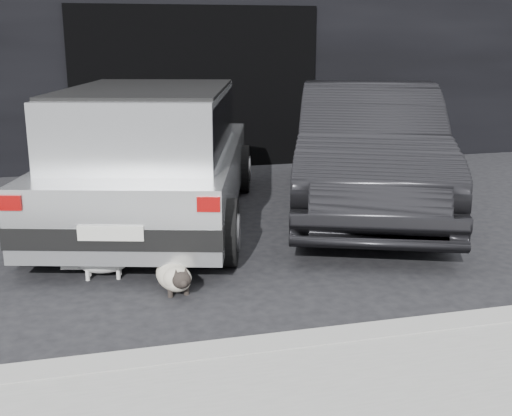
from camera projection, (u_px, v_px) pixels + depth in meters
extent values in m
plane|color=black|center=(167.00, 246.00, 6.72)|extent=(80.00, 80.00, 0.00)
cube|color=black|center=(178.00, 15.00, 11.92)|extent=(34.00, 4.00, 5.00)
cube|color=black|center=(197.00, 89.00, 10.36)|extent=(4.00, 0.10, 2.60)
cube|color=gray|center=(352.00, 340.00, 4.51)|extent=(18.00, 0.25, 0.12)
cube|color=silver|center=(155.00, 176.00, 7.52)|extent=(3.00, 4.62, 0.68)
cube|color=silver|center=(149.00, 121.00, 7.13)|extent=(2.39, 3.19, 0.68)
cube|color=black|center=(149.00, 121.00, 7.13)|extent=(2.37, 3.09, 0.55)
cube|color=black|center=(114.00, 237.00, 5.56)|extent=(1.90, 0.69, 0.20)
cube|color=black|center=(180.00, 153.00, 9.53)|extent=(1.90, 0.69, 0.20)
cube|color=silver|center=(110.00, 233.00, 5.46)|extent=(0.55, 0.17, 0.13)
cube|color=#8C0707|center=(10.00, 203.00, 5.41)|extent=(0.20, 0.09, 0.13)
cube|color=#8C0707|center=(209.00, 204.00, 5.37)|extent=(0.20, 0.09, 0.13)
cube|color=black|center=(148.00, 88.00, 7.04)|extent=(2.31, 2.92, 0.03)
cylinder|color=black|center=(31.00, 231.00, 6.12)|extent=(0.41, 0.70, 0.66)
cylinder|color=slate|center=(17.00, 231.00, 6.12)|extent=(0.12, 0.35, 0.36)
cylinder|color=black|center=(225.00, 232.00, 6.08)|extent=(0.41, 0.70, 0.66)
cylinder|color=slate|center=(239.00, 233.00, 6.07)|extent=(0.12, 0.35, 0.36)
cylinder|color=black|center=(109.00, 168.00, 9.03)|extent=(0.41, 0.70, 0.66)
cylinder|color=slate|center=(99.00, 168.00, 9.03)|extent=(0.12, 0.35, 0.36)
cylinder|color=black|center=(241.00, 169.00, 8.98)|extent=(0.41, 0.70, 0.66)
cylinder|color=slate|center=(250.00, 169.00, 8.98)|extent=(0.12, 0.35, 0.36)
imported|color=black|center=(368.00, 148.00, 7.96)|extent=(3.24, 5.01, 1.56)
ellipsoid|color=beige|center=(173.00, 276.00, 5.55)|extent=(0.35, 0.59, 0.22)
ellipsoid|color=beige|center=(177.00, 279.00, 5.42)|extent=(0.27, 0.27, 0.20)
ellipsoid|color=black|center=(182.00, 280.00, 5.28)|extent=(0.17, 0.16, 0.14)
sphere|color=black|center=(184.00, 284.00, 5.22)|extent=(0.06, 0.06, 0.06)
cone|color=black|center=(186.00, 271.00, 5.29)|extent=(0.06, 0.07, 0.07)
cone|color=black|center=(176.00, 273.00, 5.26)|extent=(0.06, 0.07, 0.07)
cylinder|color=black|center=(186.00, 291.00, 5.45)|extent=(0.05, 0.05, 0.07)
cylinder|color=black|center=(170.00, 293.00, 5.40)|extent=(0.05, 0.05, 0.07)
cylinder|color=black|center=(177.00, 278.00, 5.75)|extent=(0.05, 0.05, 0.07)
cylinder|color=black|center=(161.00, 280.00, 5.70)|extent=(0.05, 0.05, 0.07)
cylinder|color=black|center=(165.00, 268.00, 5.83)|extent=(0.18, 0.29, 0.09)
ellipsoid|color=silver|center=(103.00, 262.00, 5.81)|extent=(0.49, 0.29, 0.20)
ellipsoid|color=silver|center=(116.00, 260.00, 5.81)|extent=(0.22, 0.22, 0.17)
ellipsoid|color=silver|center=(129.00, 252.00, 5.81)|extent=(0.13, 0.14, 0.12)
sphere|color=silver|center=(135.00, 252.00, 5.82)|extent=(0.05, 0.05, 0.05)
cone|color=silver|center=(127.00, 245.00, 5.83)|extent=(0.06, 0.05, 0.06)
cone|color=silver|center=(127.00, 247.00, 5.76)|extent=(0.06, 0.05, 0.06)
cylinder|color=silver|center=(120.00, 269.00, 5.90)|extent=(0.04, 0.04, 0.12)
cylinder|color=silver|center=(118.00, 273.00, 5.79)|extent=(0.04, 0.04, 0.12)
cylinder|color=silver|center=(89.00, 270.00, 5.87)|extent=(0.04, 0.04, 0.12)
cylinder|color=silver|center=(88.00, 274.00, 5.76)|extent=(0.04, 0.04, 0.12)
cylinder|color=silver|center=(75.00, 268.00, 5.79)|extent=(0.25, 0.09, 0.08)
ellipsoid|color=gray|center=(93.00, 261.00, 5.77)|extent=(0.18, 0.15, 0.08)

